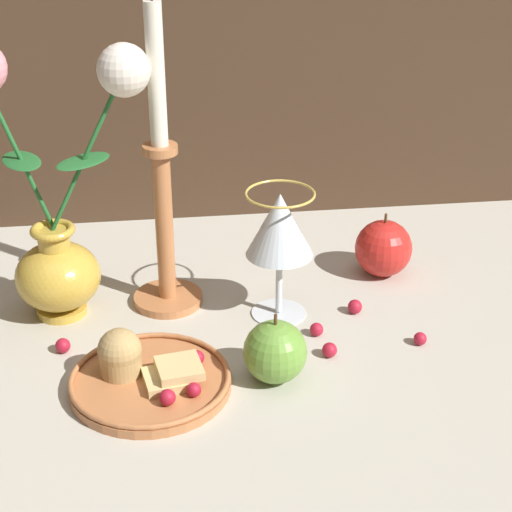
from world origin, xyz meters
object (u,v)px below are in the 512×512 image
(candlestick, at_px, (163,208))
(wine_glass, at_px, (280,229))
(apple_beside_vase, at_px, (383,248))
(apple_near_glass, at_px, (275,352))
(vase, at_px, (57,217))
(plate_with_pastries, at_px, (145,374))

(candlestick, bearing_deg, wine_glass, -18.69)
(apple_beside_vase, relative_size, apple_near_glass, 1.07)
(wine_glass, height_order, apple_near_glass, wine_glass)
(candlestick, bearing_deg, apple_near_glass, -58.55)
(wine_glass, distance_m, apple_near_glass, 0.16)
(wine_glass, xyz_separation_m, apple_near_glass, (-0.02, -0.13, -0.08))
(candlestick, height_order, apple_near_glass, candlestick)
(wine_glass, relative_size, candlestick, 0.42)
(apple_beside_vase, height_order, apple_near_glass, apple_beside_vase)
(apple_beside_vase, xyz_separation_m, apple_near_glass, (-0.17, -0.22, -0.00))
(vase, distance_m, wine_glass, 0.26)
(wine_glass, height_order, candlestick, candlestick)
(vase, height_order, candlestick, candlestick)
(vase, distance_m, apple_near_glass, 0.30)
(vase, distance_m, apple_beside_vase, 0.42)
(vase, xyz_separation_m, candlestick, (0.12, 0.01, 0.00))
(vase, relative_size, wine_glass, 2.06)
(apple_beside_vase, bearing_deg, plate_with_pastries, -145.79)
(plate_with_pastries, height_order, apple_beside_vase, apple_beside_vase)
(vase, relative_size, plate_with_pastries, 1.92)
(plate_with_pastries, relative_size, apple_beside_vase, 1.98)
(candlestick, bearing_deg, vase, -176.58)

